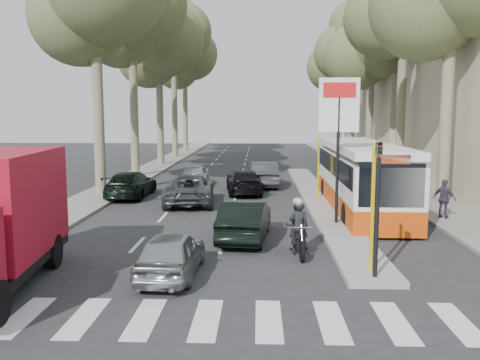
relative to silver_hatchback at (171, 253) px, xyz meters
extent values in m
plane|color=#28282B|center=(2.02, 1.13, -0.61)|extent=(120.00, 120.00, 0.00)
cube|color=gray|center=(10.62, 26.13, -0.55)|extent=(3.20, 70.00, 0.12)
cube|color=gray|center=(-5.98, 29.13, -0.55)|extent=(2.40, 64.00, 0.12)
cube|color=gray|center=(5.27, 12.13, -0.53)|extent=(1.50, 26.00, 0.16)
cube|color=#B7A88E|center=(17.52, 35.13, 7.39)|extent=(11.00, 20.00, 16.00)
cylinder|color=yellow|center=(5.27, 0.13, 1.14)|extent=(0.10, 0.10, 3.50)
cylinder|color=yellow|center=(5.27, 6.13, 1.14)|extent=(0.10, 0.10, 3.50)
cylinder|color=yellow|center=(5.27, 12.13, 1.14)|extent=(0.10, 0.10, 3.50)
cylinder|color=black|center=(5.27, 6.13, 1.99)|extent=(0.12, 0.12, 5.20)
cube|color=white|center=(5.27, 6.13, 3.99)|extent=(1.50, 0.10, 2.00)
cube|color=red|center=(5.27, 6.07, 4.54)|extent=(1.20, 0.02, 0.55)
cylinder|color=black|center=(5.27, -0.37, 0.99)|extent=(0.12, 0.12, 3.20)
imported|color=black|center=(5.27, -0.37, 2.49)|extent=(0.16, 0.41, 1.00)
cylinder|color=#6B604C|center=(-5.98, 13.13, 3.59)|extent=(0.56, 0.56, 8.40)
sphere|color=#4D5B33|center=(-6.98, 13.73, 8.69)|extent=(5.20, 5.20, 5.20)
cylinder|color=#6B604C|center=(-6.08, 21.13, 3.87)|extent=(0.56, 0.56, 8.96)
sphere|color=#4D5B33|center=(-7.08, 21.73, 9.31)|extent=(5.20, 5.20, 5.20)
sphere|color=#4D5B33|center=(-5.18, 20.33, 10.59)|extent=(5.80, 5.80, 5.80)
cylinder|color=#6B604C|center=(-5.88, 29.13, 3.45)|extent=(0.56, 0.56, 8.12)
sphere|color=#4D5B33|center=(-6.88, 29.73, 8.38)|extent=(5.20, 5.20, 5.20)
sphere|color=#4D5B33|center=(-4.98, 28.33, 9.54)|extent=(5.80, 5.80, 5.80)
sphere|color=#4D5B33|center=(-5.68, 30.23, 10.70)|extent=(4.80, 4.80, 4.80)
cylinder|color=#6B604C|center=(-5.98, 37.13, 4.15)|extent=(0.56, 0.56, 9.52)
sphere|color=#4D5B33|center=(-6.98, 37.73, 9.93)|extent=(5.20, 5.20, 5.20)
sphere|color=#4D5B33|center=(-5.08, 36.33, 11.29)|extent=(5.80, 5.80, 5.80)
sphere|color=#4D5B33|center=(-5.78, 38.23, 12.65)|extent=(4.80, 4.80, 4.80)
cylinder|color=#6B604C|center=(-6.08, 45.13, 3.73)|extent=(0.56, 0.56, 8.68)
sphere|color=#4D5B33|center=(-7.08, 45.73, 9.00)|extent=(5.20, 5.20, 5.20)
sphere|color=#4D5B33|center=(-5.18, 44.33, 10.24)|extent=(5.80, 5.80, 5.80)
sphere|color=#4D5B33|center=(-5.88, 46.23, 11.48)|extent=(4.80, 4.80, 4.80)
cylinder|color=#6B604C|center=(11.02, 11.13, 3.59)|extent=(0.56, 0.56, 8.40)
sphere|color=#4D5B33|center=(10.02, 11.73, 8.69)|extent=(5.20, 5.20, 5.20)
cylinder|color=#6B604C|center=(11.12, 19.13, 4.01)|extent=(0.56, 0.56, 9.24)
sphere|color=#4D5B33|center=(10.12, 19.73, 9.62)|extent=(5.20, 5.20, 5.20)
cylinder|color=#6B604C|center=(10.92, 27.13, 3.31)|extent=(0.56, 0.56, 7.84)
sphere|color=#4D5B33|center=(9.92, 27.73, 8.07)|extent=(5.20, 5.20, 5.20)
sphere|color=#4D5B33|center=(11.82, 26.33, 9.19)|extent=(5.80, 5.80, 5.80)
sphere|color=#4D5B33|center=(11.12, 28.23, 10.31)|extent=(4.80, 4.80, 4.80)
cylinder|color=#6B604C|center=(11.02, 35.13, 3.87)|extent=(0.56, 0.56, 8.96)
sphere|color=#4D5B33|center=(10.02, 35.73, 9.31)|extent=(5.20, 5.20, 5.20)
sphere|color=#4D5B33|center=(11.92, 34.33, 10.59)|extent=(5.80, 5.80, 5.80)
sphere|color=#4D5B33|center=(11.22, 36.23, 11.87)|extent=(4.80, 4.80, 4.80)
cylinder|color=#6B604C|center=(11.12, 43.13, 3.59)|extent=(0.56, 0.56, 8.40)
sphere|color=#4D5B33|center=(10.12, 43.73, 8.69)|extent=(5.20, 5.20, 5.20)
sphere|color=#4D5B33|center=(12.02, 42.33, 9.89)|extent=(5.80, 5.80, 5.80)
sphere|color=#4D5B33|center=(11.32, 44.23, 11.09)|extent=(4.80, 4.80, 4.80)
imported|color=#A4A8AC|center=(0.00, 0.00, 0.00)|extent=(1.58, 3.64, 1.22)
imported|color=black|center=(1.85, 4.01, 0.07)|extent=(1.85, 4.25, 1.36)
imported|color=#484B4F|center=(-1.00, 10.91, 0.07)|extent=(2.70, 5.11, 1.37)
imported|color=black|center=(1.52, 14.13, 0.04)|extent=(2.24, 4.63, 1.30)
imported|color=#A5A7AD|center=(-1.48, 17.08, 0.03)|extent=(1.66, 3.84, 1.29)
imported|color=#4A4C52|center=(2.64, 16.91, 0.12)|extent=(1.67, 4.50, 1.47)
imported|color=black|center=(-4.28, 12.69, 0.06)|extent=(1.98, 4.67, 1.34)
cylinder|color=black|center=(-3.44, 0.61, -0.14)|extent=(0.41, 0.97, 0.94)
cube|color=#D1430B|center=(6.82, 9.69, -0.06)|extent=(2.63, 11.50, 0.90)
cube|color=silver|center=(6.82, 9.69, 1.13)|extent=(2.63, 11.50, 1.50)
cube|color=black|center=(6.82, 9.69, 1.43)|extent=(2.65, 11.04, 0.85)
cube|color=silver|center=(6.82, 9.69, 2.23)|extent=(2.63, 11.50, 0.30)
cube|color=black|center=(6.75, 3.98, 1.28)|extent=(2.19, 0.09, 1.50)
cube|color=#D1430B|center=(6.75, 3.98, 2.16)|extent=(1.20, 0.07, 0.32)
cylinder|color=black|center=(5.65, 6.03, -0.16)|extent=(0.29, 0.96, 0.96)
cylinder|color=black|center=(7.91, 6.01, -0.16)|extent=(0.29, 0.96, 0.96)
cylinder|color=black|center=(5.74, 13.14, -0.16)|extent=(0.29, 0.96, 0.96)
cylinder|color=black|center=(7.99, 13.12, -0.16)|extent=(0.29, 0.96, 0.96)
cylinder|color=black|center=(3.57, 1.37, -0.30)|extent=(0.14, 0.63, 0.62)
cylinder|color=black|center=(3.47, 2.83, -0.30)|extent=(0.14, 0.63, 0.62)
cylinder|color=silver|center=(3.57, 1.44, 0.07)|extent=(0.09, 0.39, 0.78)
cube|color=black|center=(3.52, 2.15, -0.17)|extent=(0.26, 0.74, 0.29)
cube|color=black|center=(3.53, 1.96, 0.09)|extent=(0.32, 0.46, 0.21)
cube|color=black|center=(3.50, 2.44, 0.03)|extent=(0.32, 0.65, 0.12)
cylinder|color=silver|center=(3.56, 1.50, 0.38)|extent=(0.60, 0.08, 0.04)
imported|color=black|center=(3.52, 2.15, 0.25)|extent=(0.62, 0.43, 1.63)
imported|color=black|center=(3.49, 2.54, 0.20)|extent=(0.77, 0.46, 1.53)
sphere|color=#B2B2B7|center=(3.52, 2.10, 1.02)|extent=(0.27, 0.27, 0.27)
sphere|color=#B2B2B7|center=(3.49, 2.51, 0.96)|extent=(0.27, 0.27, 0.27)
imported|color=#3E334C|center=(9.73, 7.28, 0.29)|extent=(0.97, 0.96, 1.57)
imported|color=brown|center=(9.83, 13.94, 0.42)|extent=(1.26, 1.11, 1.82)
camera|label=1|loc=(2.29, -12.99, 3.67)|focal=38.00mm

